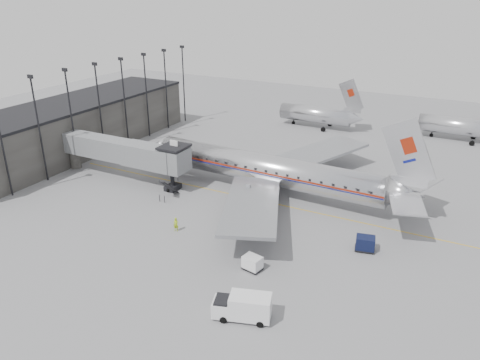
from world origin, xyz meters
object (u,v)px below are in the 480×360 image
at_px(baggage_cart_navy, 365,243).
at_px(ramp_worker, 176,224).
at_px(airliner, 271,170).
at_px(service_van, 243,306).
at_px(baggage_cart_white, 252,263).

xyz_separation_m(baggage_cart_navy, ramp_worker, (-20.41, -5.80, -0.03)).
relative_size(airliner, ramp_worker, 24.90).
height_order(service_van, baggage_cart_navy, service_van).
bearing_deg(baggage_cart_navy, airliner, 136.96).
bearing_deg(ramp_worker, airliner, 55.21).
relative_size(service_van, baggage_cart_white, 2.50).
relative_size(airliner, baggage_cart_white, 19.44).
bearing_deg(ramp_worker, service_van, -51.62).
height_order(service_van, ramp_worker, service_van).
height_order(airliner, service_van, airliner).
height_order(baggage_cart_navy, baggage_cart_white, baggage_cart_navy).
distance_m(baggage_cart_white, ramp_worker, 11.73).
height_order(service_van, baggage_cart_white, service_van).
distance_m(service_van, ramp_worker, 17.13).
relative_size(airliner, service_van, 7.77).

